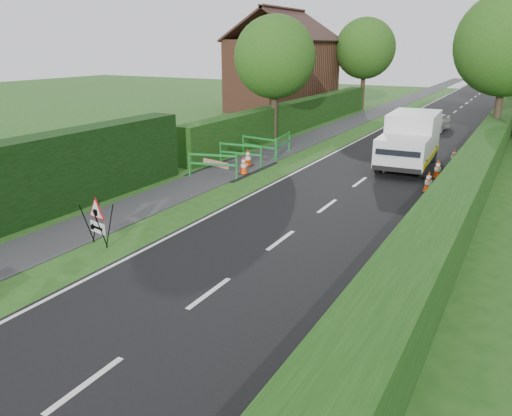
% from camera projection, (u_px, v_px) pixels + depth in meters
% --- Properties ---
extents(ground, '(120.00, 120.00, 0.00)m').
position_uv_depth(ground, '(91.00, 287.00, 11.14)').
color(ground, '#204C15').
rests_on(ground, ground).
extents(road_surface, '(6.00, 90.00, 0.02)m').
position_uv_depth(road_surface, '(453.00, 113.00, 39.07)').
color(road_surface, black).
rests_on(road_surface, ground).
extents(footpath, '(2.00, 90.00, 0.02)m').
position_uv_depth(footpath, '(383.00, 109.00, 41.61)').
color(footpath, '#2D2D30').
rests_on(footpath, ground).
extents(hedge_west_far, '(1.00, 24.00, 1.80)m').
position_uv_depth(hedge_west_far, '(297.00, 129.00, 31.73)').
color(hedge_west_far, '#14380F').
rests_on(hedge_west_far, ground).
extents(hedge_east, '(1.20, 50.00, 1.50)m').
position_uv_depth(hedge_east, '(482.00, 170.00, 21.45)').
color(hedge_east, '#14380F').
rests_on(hedge_east, ground).
extents(house_west, '(7.50, 7.40, 7.88)m').
position_uv_depth(house_west, '(282.00, 74.00, 39.77)').
color(house_west, brown).
rests_on(house_west, ground).
extents(tree_nw, '(4.40, 4.40, 6.70)m').
position_uv_depth(tree_nw, '(275.00, 57.00, 26.82)').
color(tree_nw, '#2D2116').
rests_on(tree_nw, ground).
extents(tree_ne, '(5.20, 5.20, 7.79)m').
position_uv_depth(tree_ne, '(508.00, 44.00, 24.86)').
color(tree_ne, '#2D2116').
rests_on(tree_ne, ground).
extents(tree_fw, '(4.80, 4.80, 7.24)m').
position_uv_depth(tree_fw, '(365.00, 49.00, 40.00)').
color(tree_fw, '#2D2116').
rests_on(tree_fw, ground).
extents(triangle_sign, '(0.91, 0.91, 1.14)m').
position_uv_depth(triangle_sign, '(96.00, 217.00, 13.20)').
color(triangle_sign, black).
rests_on(triangle_sign, ground).
extents(works_van, '(2.27, 5.16, 2.31)m').
position_uv_depth(works_van, '(410.00, 139.00, 21.65)').
color(works_van, silver).
rests_on(works_van, ground).
extents(traffic_cone_0, '(0.38, 0.38, 0.79)m').
position_uv_depth(traffic_cone_0, '(428.00, 182.00, 18.10)').
color(traffic_cone_0, black).
rests_on(traffic_cone_0, ground).
extents(traffic_cone_1, '(0.38, 0.38, 0.79)m').
position_uv_depth(traffic_cone_1, '(438.00, 169.00, 20.02)').
color(traffic_cone_1, black).
rests_on(traffic_cone_1, ground).
extents(traffic_cone_2, '(0.38, 0.38, 0.79)m').
position_uv_depth(traffic_cone_2, '(454.00, 157.00, 22.09)').
color(traffic_cone_2, black).
rests_on(traffic_cone_2, ground).
extents(traffic_cone_3, '(0.38, 0.38, 0.79)m').
position_uv_depth(traffic_cone_3, '(244.00, 165.00, 20.65)').
color(traffic_cone_3, black).
rests_on(traffic_cone_3, ground).
extents(traffic_cone_4, '(0.38, 0.38, 0.79)m').
position_uv_depth(traffic_cone_4, '(248.00, 157.00, 22.04)').
color(traffic_cone_4, black).
rests_on(traffic_cone_4, ground).
extents(ped_barrier_0, '(2.08, 0.87, 1.00)m').
position_uv_depth(ped_barrier_0, '(213.00, 162.00, 20.10)').
color(ped_barrier_0, '#17802A').
rests_on(ped_barrier_0, ground).
extents(ped_barrier_1, '(2.08, 0.52, 1.00)m').
position_uv_depth(ped_barrier_1, '(240.00, 152.00, 22.10)').
color(ped_barrier_1, '#17802A').
rests_on(ped_barrier_1, ground).
extents(ped_barrier_2, '(2.09, 0.68, 1.00)m').
position_uv_depth(ped_barrier_2, '(259.00, 144.00, 23.68)').
color(ped_barrier_2, '#17802A').
rests_on(ped_barrier_2, ground).
extents(ped_barrier_3, '(0.59, 2.09, 1.00)m').
position_uv_depth(ped_barrier_3, '(283.00, 142.00, 24.19)').
color(ped_barrier_3, '#17802A').
rests_on(ped_barrier_3, ground).
extents(redwhite_plank, '(1.47, 0.38, 0.25)m').
position_uv_depth(redwhite_plank, '(216.00, 174.00, 20.81)').
color(redwhite_plank, red).
rests_on(redwhite_plank, ground).
extents(hatchback_car, '(1.46, 3.20, 1.06)m').
position_uv_depth(hatchback_car, '(436.00, 122.00, 31.16)').
color(hatchback_car, silver).
rests_on(hatchback_car, ground).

